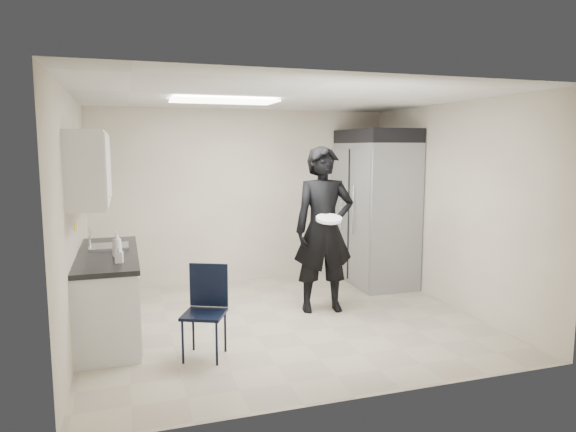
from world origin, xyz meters
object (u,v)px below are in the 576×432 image
object	(u,v)px
commercial_fridge	(375,214)
folding_chair	(204,314)
man_tuxedo	(324,230)
lower_counter	(109,295)

from	to	relation	value
commercial_fridge	folding_chair	distance (m)	3.60
commercial_fridge	man_tuxedo	world-z (taller)	commercial_fridge
lower_counter	man_tuxedo	world-z (taller)	man_tuxedo
commercial_fridge	man_tuxedo	distance (m)	1.61
man_tuxedo	folding_chair	bearing A→B (deg)	-140.34
lower_counter	commercial_fridge	bearing A→B (deg)	15.88
folding_chair	man_tuxedo	distance (m)	2.03
lower_counter	man_tuxedo	size ratio (longest dim) A/B	0.93
lower_counter	folding_chair	size ratio (longest dim) A/B	2.18
lower_counter	man_tuxedo	xyz separation A→B (m)	(2.54, 0.04, 0.60)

